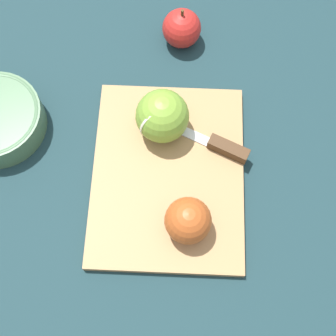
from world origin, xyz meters
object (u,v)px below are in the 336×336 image
apple_half_right (160,117)px  apple_whole (182,28)px  apple_half_left (188,221)px  knife (223,147)px

apple_half_right → apple_whole: size_ratio=1.05×
apple_half_left → knife: (0.12, -0.07, -0.03)m
knife → apple_half_right: bearing=6.7°
apple_half_right → knife: bearing=40.7°
apple_half_left → apple_whole: 0.35m
apple_half_left → apple_half_right: size_ratio=0.82×
apple_half_left → apple_half_right: (0.17, 0.02, 0.01)m
apple_half_left → apple_whole: (0.35, -0.03, -0.02)m
apple_half_right → knife: (-0.05, -0.10, -0.03)m
apple_half_left → knife: bearing=163.6°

